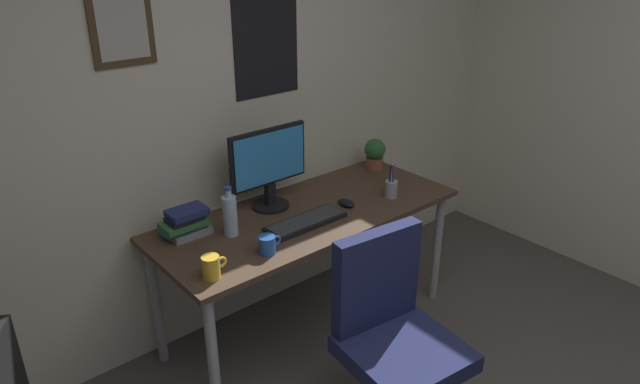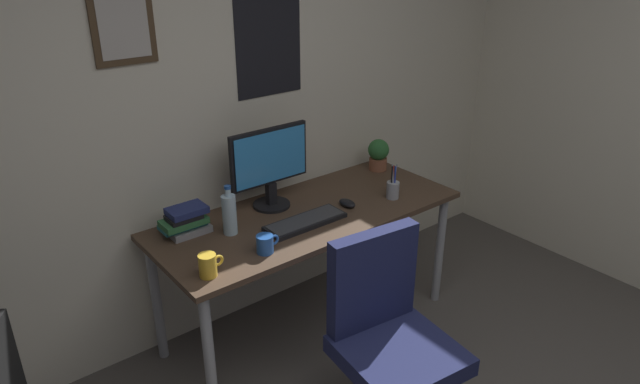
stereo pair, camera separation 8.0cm
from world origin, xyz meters
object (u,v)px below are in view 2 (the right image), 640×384
at_px(monitor, 270,164).
at_px(book_stack_left, 185,221).
at_px(coffee_mug_near, 208,265).
at_px(computer_mouse, 347,203).
at_px(pen_cup, 393,189).
at_px(coffee_mug_far, 265,244).
at_px(potted_plant, 378,154).
at_px(keyboard, 305,222).
at_px(water_bottle, 229,214).
at_px(office_chair, 388,332).

xyz_separation_m(monitor, book_stack_left, (-0.50, 0.00, -0.17)).
bearing_deg(coffee_mug_near, computer_mouse, 9.18).
relative_size(monitor, book_stack_left, 2.00).
height_order(monitor, pen_cup, monitor).
height_order(coffee_mug_far, potted_plant, potted_plant).
distance_m(keyboard, potted_plant, 0.86).
relative_size(monitor, water_bottle, 1.82).
height_order(pen_cup, book_stack_left, pen_cup).
distance_m(monitor, computer_mouse, 0.46).
relative_size(potted_plant, pen_cup, 0.98).
bearing_deg(coffee_mug_near, office_chair, -47.41).
bearing_deg(book_stack_left, office_chair, -66.43).
distance_m(office_chair, keyboard, 0.73).
bearing_deg(monitor, pen_cup, -29.99).
height_order(keyboard, coffee_mug_far, coffee_mug_far).
bearing_deg(water_bottle, computer_mouse, -11.11).
height_order(coffee_mug_far, book_stack_left, book_stack_left).
bearing_deg(pen_cup, coffee_mug_far, -176.33).
bearing_deg(pen_cup, computer_mouse, 163.82).
height_order(computer_mouse, water_bottle, water_bottle).
bearing_deg(potted_plant, pen_cup, -122.83).
relative_size(office_chair, water_bottle, 3.76).
bearing_deg(computer_mouse, potted_plant, 29.44).
distance_m(computer_mouse, potted_plant, 0.58).
bearing_deg(pen_cup, keyboard, 174.58).
xyz_separation_m(office_chair, coffee_mug_near, (-0.52, 0.57, 0.26)).
xyz_separation_m(computer_mouse, potted_plant, (0.50, 0.28, 0.09)).
distance_m(monitor, potted_plant, 0.82).
relative_size(coffee_mug_near, book_stack_left, 0.50).
relative_size(coffee_mug_near, potted_plant, 0.59).
distance_m(monitor, coffee_mug_near, 0.74).
height_order(computer_mouse, coffee_mug_far, coffee_mug_far).
distance_m(coffee_mug_near, coffee_mug_far, 0.30).
height_order(monitor, water_bottle, monitor).
height_order(keyboard, coffee_mug_near, coffee_mug_near).
bearing_deg(potted_plant, book_stack_left, -179.10).
distance_m(office_chair, book_stack_left, 1.10).
bearing_deg(coffee_mug_far, computer_mouse, 12.29).
height_order(monitor, coffee_mug_near, monitor).
height_order(coffee_mug_near, coffee_mug_far, coffee_mug_near).
relative_size(office_chair, potted_plant, 4.87).
bearing_deg(coffee_mug_near, coffee_mug_far, 2.65).
relative_size(keyboard, pen_cup, 2.15).
bearing_deg(water_bottle, keyboard, -23.51).
relative_size(keyboard, water_bottle, 1.70).
distance_m(keyboard, computer_mouse, 0.30).
xyz_separation_m(keyboard, book_stack_left, (-0.51, 0.28, 0.05)).
relative_size(keyboard, coffee_mug_near, 3.74).
bearing_deg(water_bottle, office_chair, -73.12).
height_order(coffee_mug_far, pen_cup, pen_cup).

